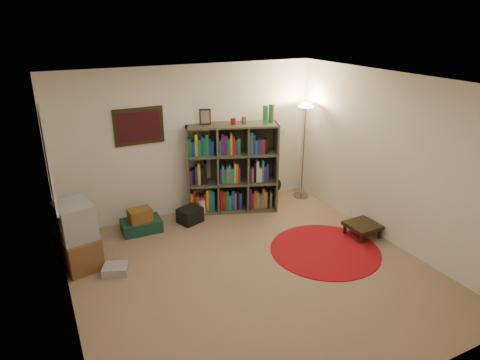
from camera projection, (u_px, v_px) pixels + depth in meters
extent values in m
cube|color=#84694D|center=(253.00, 273.00, 5.73)|extent=(4.50, 4.50, 0.02)
cube|color=white|center=(256.00, 82.00, 4.82)|extent=(4.50, 4.50, 0.02)
cube|color=silver|center=(191.00, 141.00, 7.16)|extent=(4.50, 0.02, 2.50)
cube|color=silver|center=(389.00, 280.00, 3.39)|extent=(4.50, 0.02, 2.50)
cube|color=silver|center=(58.00, 222.00, 4.33)|extent=(0.02, 4.50, 2.50)
cube|color=silver|center=(391.00, 160.00, 6.21)|extent=(0.02, 4.50, 2.50)
cube|color=black|center=(139.00, 126.00, 6.66)|extent=(0.78, 0.04, 0.58)
cube|color=#450D14|center=(139.00, 127.00, 6.64)|extent=(0.66, 0.01, 0.46)
cube|color=white|center=(47.00, 158.00, 5.32)|extent=(0.03, 1.00, 1.20)
cube|color=beige|center=(285.00, 132.00, 7.93)|extent=(0.08, 0.01, 0.12)
cube|color=#46432E|center=(233.00, 208.00, 7.59)|extent=(1.59, 0.94, 0.03)
cube|color=#46432E|center=(232.00, 125.00, 7.05)|extent=(1.59, 0.94, 0.03)
cube|color=#46432E|center=(188.00, 170.00, 7.25)|extent=(0.18, 0.42, 1.54)
cube|color=#46432E|center=(275.00, 167.00, 7.40)|extent=(0.18, 0.42, 1.54)
cube|color=#46432E|center=(231.00, 164.00, 7.52)|extent=(1.45, 0.55, 1.54)
cube|color=#46432E|center=(217.00, 169.00, 7.30)|extent=(0.17, 0.40, 1.47)
cube|color=#46432E|center=(247.00, 168.00, 7.35)|extent=(0.17, 0.40, 1.47)
cube|color=#46432E|center=(232.00, 182.00, 7.41)|extent=(1.52, 0.90, 0.03)
cube|color=#46432E|center=(232.00, 154.00, 7.23)|extent=(1.52, 0.90, 0.03)
cube|color=gold|center=(192.00, 201.00, 7.41)|extent=(0.10, 0.18, 0.33)
cube|color=maroon|center=(195.00, 199.00, 7.41)|extent=(0.10, 0.18, 0.39)
cube|color=#B55B16|center=(198.00, 203.00, 7.43)|extent=(0.10, 0.18, 0.27)
cube|color=#44165A|center=(200.00, 202.00, 7.44)|extent=(0.10, 0.18, 0.27)
cube|color=#B55B16|center=(203.00, 203.00, 7.45)|extent=(0.09, 0.18, 0.25)
cube|color=maroon|center=(205.00, 201.00, 7.44)|extent=(0.09, 0.18, 0.33)
cube|color=gold|center=(207.00, 199.00, 7.43)|extent=(0.10, 0.18, 0.38)
cube|color=#22717C|center=(210.00, 199.00, 7.43)|extent=(0.10, 0.18, 0.39)
cube|color=#22717C|center=(213.00, 199.00, 7.44)|extent=(0.10, 0.18, 0.36)
cube|color=#44165A|center=(191.00, 177.00, 7.25)|extent=(0.11, 0.18, 0.25)
cube|color=black|center=(194.00, 176.00, 7.25)|extent=(0.10, 0.18, 0.27)
cube|color=navy|center=(196.00, 174.00, 7.25)|extent=(0.10, 0.18, 0.32)
cube|color=gold|center=(199.00, 173.00, 7.24)|extent=(0.10, 0.18, 0.37)
cube|color=black|center=(202.00, 175.00, 7.26)|extent=(0.11, 0.18, 0.28)
cube|color=black|center=(205.00, 172.00, 7.25)|extent=(0.11, 0.18, 0.38)
cube|color=#16712D|center=(190.00, 147.00, 7.06)|extent=(0.11, 0.18, 0.31)
cube|color=navy|center=(193.00, 148.00, 7.08)|extent=(0.11, 0.18, 0.25)
cube|color=gold|center=(196.00, 145.00, 7.06)|extent=(0.10, 0.18, 0.38)
cube|color=#16712D|center=(200.00, 147.00, 7.08)|extent=(0.11, 0.18, 0.29)
cube|color=navy|center=(202.00, 145.00, 7.07)|extent=(0.09, 0.17, 0.35)
cube|color=#16712D|center=(204.00, 146.00, 7.08)|extent=(0.09, 0.18, 0.32)
cube|color=#16712D|center=(207.00, 144.00, 7.08)|extent=(0.11, 0.18, 0.37)
cube|color=navy|center=(210.00, 146.00, 7.09)|extent=(0.09, 0.17, 0.30)
cube|color=navy|center=(212.00, 148.00, 7.11)|extent=(0.11, 0.18, 0.26)
cube|color=maroon|center=(221.00, 199.00, 7.46)|extent=(0.10, 0.18, 0.38)
cube|color=maroon|center=(224.00, 199.00, 7.47)|extent=(0.10, 0.18, 0.34)
cube|color=#16712D|center=(227.00, 199.00, 7.47)|extent=(0.11, 0.18, 0.35)
cube|color=#22717C|center=(230.00, 201.00, 7.49)|extent=(0.10, 0.18, 0.27)
cube|color=navy|center=(233.00, 199.00, 7.48)|extent=(0.11, 0.18, 0.35)
cube|color=olive|center=(235.00, 200.00, 7.49)|extent=(0.09, 0.17, 0.31)
cube|color=black|center=(237.00, 199.00, 7.49)|extent=(0.10, 0.18, 0.35)
cube|color=navy|center=(240.00, 200.00, 7.50)|extent=(0.11, 0.18, 0.30)
cube|color=#44165A|center=(220.00, 175.00, 7.30)|extent=(0.09, 0.18, 0.26)
cube|color=#22717C|center=(223.00, 173.00, 7.29)|extent=(0.09, 0.18, 0.32)
cube|color=#16712D|center=(225.00, 175.00, 7.31)|extent=(0.10, 0.18, 0.25)
cube|color=olive|center=(227.00, 174.00, 7.30)|extent=(0.09, 0.18, 0.29)
cube|color=#22717C|center=(229.00, 173.00, 7.30)|extent=(0.09, 0.17, 0.32)
cube|color=#22717C|center=(232.00, 175.00, 7.32)|extent=(0.11, 0.18, 0.26)
cube|color=gold|center=(235.00, 172.00, 7.31)|extent=(0.09, 0.18, 0.35)
cube|color=#B55B16|center=(237.00, 172.00, 7.31)|extent=(0.09, 0.18, 0.34)
cube|color=#44165A|center=(239.00, 174.00, 7.33)|extent=(0.09, 0.18, 0.28)
cube|color=#22717C|center=(220.00, 147.00, 7.12)|extent=(0.09, 0.17, 0.26)
cube|color=#44165A|center=(222.00, 144.00, 7.11)|extent=(0.10, 0.18, 0.36)
cube|color=#44165A|center=(226.00, 145.00, 7.11)|extent=(0.11, 0.18, 0.35)
cube|color=#16712D|center=(229.00, 146.00, 7.13)|extent=(0.10, 0.18, 0.29)
cube|color=gold|center=(231.00, 144.00, 7.12)|extent=(0.09, 0.17, 0.37)
cube|color=maroon|center=(233.00, 145.00, 7.13)|extent=(0.09, 0.18, 0.33)
cube|color=#44165A|center=(236.00, 147.00, 7.15)|extent=(0.10, 0.18, 0.26)
cube|color=#16712D|center=(238.00, 146.00, 7.15)|extent=(0.11, 0.18, 0.29)
cube|color=#44165A|center=(250.00, 197.00, 7.51)|extent=(0.10, 0.18, 0.37)
cube|color=maroon|center=(253.00, 199.00, 7.53)|extent=(0.10, 0.18, 0.29)
cube|color=olive|center=(255.00, 198.00, 7.52)|extent=(0.09, 0.18, 0.33)
cube|color=#B55B16|center=(257.00, 199.00, 7.53)|extent=(0.11, 0.18, 0.30)
cube|color=#22717C|center=(260.00, 200.00, 7.55)|extent=(0.11, 0.18, 0.26)
cube|color=#B55B16|center=(263.00, 197.00, 7.53)|extent=(0.10, 0.18, 0.36)
cube|color=olive|center=(265.00, 198.00, 7.55)|extent=(0.10, 0.18, 0.31)
cube|color=black|center=(268.00, 200.00, 7.56)|extent=(0.10, 0.18, 0.24)
cube|color=olive|center=(270.00, 199.00, 7.56)|extent=(0.09, 0.18, 0.28)
cube|color=#44165A|center=(250.00, 174.00, 7.35)|extent=(0.09, 0.18, 0.25)
cube|color=olive|center=(252.00, 174.00, 7.36)|extent=(0.09, 0.17, 0.26)
cube|color=black|center=(254.00, 171.00, 7.34)|extent=(0.10, 0.18, 0.35)
cube|color=beige|center=(257.00, 171.00, 7.34)|extent=(0.10, 0.18, 0.38)
cube|color=beige|center=(260.00, 174.00, 7.37)|extent=(0.10, 0.18, 0.25)
cube|color=#22717C|center=(262.00, 170.00, 7.35)|extent=(0.09, 0.18, 0.39)
cube|color=#44165A|center=(265.00, 173.00, 7.37)|extent=(0.10, 0.18, 0.28)
cube|color=navy|center=(267.00, 172.00, 7.37)|extent=(0.09, 0.18, 0.33)
cube|color=#22717C|center=(251.00, 143.00, 7.15)|extent=(0.11, 0.18, 0.38)
cube|color=#44165A|center=(254.00, 144.00, 7.16)|extent=(0.09, 0.18, 0.35)
cube|color=#22717C|center=(256.00, 147.00, 7.18)|extent=(0.09, 0.17, 0.24)
cube|color=navy|center=(258.00, 146.00, 7.18)|extent=(0.09, 0.18, 0.27)
cube|color=navy|center=(260.00, 146.00, 7.19)|extent=(0.09, 0.18, 0.26)
cube|color=maroon|center=(263.00, 146.00, 7.19)|extent=(0.11, 0.18, 0.26)
cube|color=black|center=(266.00, 146.00, 7.20)|extent=(0.10, 0.18, 0.26)
cube|color=black|center=(205.00, 117.00, 6.98)|extent=(0.18, 0.09, 0.26)
cube|color=gray|center=(205.00, 117.00, 6.96)|extent=(0.14, 0.06, 0.21)
cylinder|color=maroon|center=(233.00, 121.00, 7.03)|extent=(0.11, 0.11, 0.10)
cylinder|color=gray|center=(244.00, 120.00, 7.05)|extent=(0.10, 0.10, 0.12)
cylinder|color=#32833D|center=(265.00, 115.00, 7.01)|extent=(0.11, 0.11, 0.31)
cylinder|color=#32833D|center=(271.00, 114.00, 7.09)|extent=(0.11, 0.11, 0.31)
cylinder|color=gray|center=(301.00, 196.00, 8.11)|extent=(0.35, 0.35, 0.03)
cylinder|color=gray|center=(303.00, 153.00, 7.81)|extent=(0.03, 0.03, 1.66)
cone|color=gray|center=(306.00, 107.00, 7.50)|extent=(0.42, 0.42, 0.13)
cylinder|color=#FFD88C|center=(306.00, 106.00, 7.50)|extent=(0.34, 0.34, 0.02)
cylinder|color=black|center=(272.00, 194.00, 8.18)|extent=(0.17, 0.17, 0.03)
cylinder|color=black|center=(272.00, 191.00, 8.15)|extent=(0.03, 0.03, 0.13)
cylinder|color=black|center=(273.00, 185.00, 8.09)|extent=(0.32, 0.07, 0.32)
cube|color=brown|center=(79.00, 251.00, 5.80)|extent=(0.56, 0.71, 0.44)
cube|color=#97969B|center=(75.00, 221.00, 5.64)|extent=(0.54, 0.61, 0.48)
cube|color=black|center=(91.00, 216.00, 5.77)|extent=(0.11, 0.45, 0.41)
cube|color=black|center=(92.00, 216.00, 5.77)|extent=(0.10, 0.40, 0.35)
cube|color=#97969B|center=(116.00, 269.00, 5.69)|extent=(0.40, 0.36, 0.11)
cube|color=#133427|center=(141.00, 226.00, 6.78)|extent=(0.62, 0.41, 0.20)
cube|color=brown|center=(140.00, 215.00, 6.68)|extent=(0.37, 0.28, 0.20)
cube|color=black|center=(190.00, 215.00, 7.07)|extent=(0.44, 0.41, 0.25)
cylinder|color=silver|center=(202.00, 208.00, 7.36)|extent=(0.13, 0.13, 0.24)
cylinder|color=maroon|center=(325.00, 250.00, 6.25)|extent=(1.60, 1.60, 0.01)
cube|color=black|center=(363.00, 225.00, 6.59)|extent=(0.48, 0.48, 0.06)
cube|color=black|center=(361.00, 239.00, 6.40)|extent=(0.04, 0.04, 0.17)
cube|color=black|center=(380.00, 234.00, 6.56)|extent=(0.04, 0.04, 0.17)
cube|color=black|center=(345.00, 229.00, 6.70)|extent=(0.04, 0.04, 0.17)
cube|color=black|center=(362.00, 224.00, 6.86)|extent=(0.04, 0.04, 0.17)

